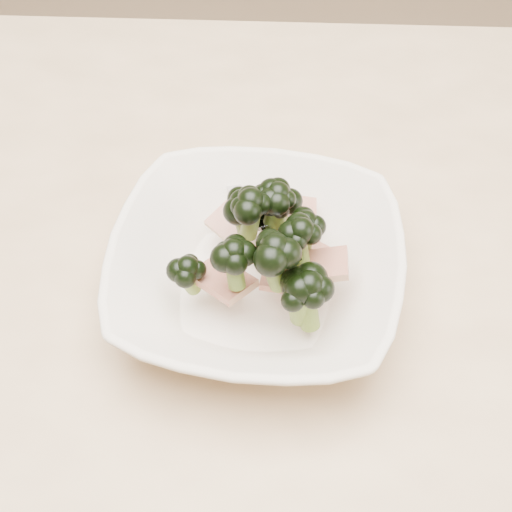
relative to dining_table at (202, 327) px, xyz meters
name	(u,v)px	position (x,y,z in m)	size (l,w,h in m)	color
dining_table	(202,327)	(0.00, 0.00, 0.00)	(1.20, 0.80, 0.75)	tan
broccoli_dish	(259,264)	(0.06, -0.02, 0.14)	(0.27, 0.27, 0.11)	beige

